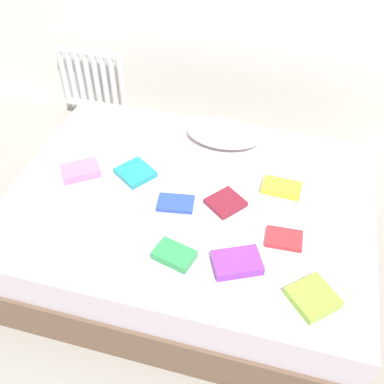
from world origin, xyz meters
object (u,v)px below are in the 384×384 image
(pillow, at_px, (224,133))
(textbook_white, at_px, (96,214))
(bed, at_px, (190,226))
(textbook_blue, at_px, (176,203))
(textbook_red, at_px, (284,239))
(textbook_lime, at_px, (313,298))
(textbook_purple, at_px, (237,263))
(textbook_yellow, at_px, (282,188))
(textbook_teal, at_px, (135,173))
(radiator, at_px, (92,79))
(textbook_maroon, at_px, (226,203))
(textbook_pink, at_px, (81,171))
(textbook_green, at_px, (174,255))

(pillow, height_order, textbook_white, pillow)
(bed, xyz_separation_m, textbook_blue, (-0.05, -0.09, 0.26))
(textbook_red, bearing_deg, textbook_lime, -64.96)
(textbook_purple, bearing_deg, textbook_yellow, 51.01)
(bed, xyz_separation_m, textbook_purple, (0.34, -0.40, 0.28))
(textbook_red, bearing_deg, textbook_white, -177.04)
(textbook_red, relative_size, textbook_blue, 0.93)
(textbook_white, bearing_deg, textbook_blue, 74.58)
(textbook_yellow, height_order, textbook_lime, textbook_lime)
(textbook_teal, relative_size, textbook_white, 0.83)
(bed, relative_size, textbook_white, 8.69)
(radiator, height_order, textbook_maroon, radiator)
(textbook_red, xyz_separation_m, textbook_lime, (0.16, -0.31, 0.01))
(textbook_maroon, distance_m, textbook_lime, 0.69)
(textbook_pink, bearing_deg, textbook_white, -88.17)
(bed, bearing_deg, textbook_pink, 179.40)
(textbook_green, bearing_deg, textbook_blue, 120.24)
(textbook_lime, bearing_deg, textbook_pink, 116.28)
(textbook_purple, distance_m, textbook_green, 0.30)
(textbook_yellow, bearing_deg, textbook_blue, -151.42)
(textbook_maroon, xyz_separation_m, textbook_pink, (-0.85, 0.02, 0.01))
(textbook_green, bearing_deg, textbook_lime, 8.81)
(textbook_lime, bearing_deg, textbook_blue, 108.24)
(bed, relative_size, pillow, 4.32)
(textbook_teal, distance_m, textbook_red, 0.92)
(textbook_teal, bearing_deg, textbook_pink, -131.33)
(bed, bearing_deg, textbook_green, -84.17)
(textbook_yellow, relative_size, textbook_lime, 1.13)
(textbook_purple, xyz_separation_m, textbook_pink, (-0.99, 0.40, 0.00))
(pillow, bearing_deg, textbook_blue, -101.30)
(textbook_white, xyz_separation_m, textbook_pink, (-0.22, 0.28, 0.01))
(radiator, distance_m, textbook_red, 2.18)
(textbook_teal, xyz_separation_m, textbook_purple, (0.68, -0.48, 0.01))
(textbook_green, bearing_deg, textbook_pink, 162.27)
(textbook_yellow, relative_size, textbook_purple, 0.94)
(radiator, distance_m, textbook_pink, 1.30)
(radiator, xyz_separation_m, pillow, (1.21, -0.66, 0.18))
(radiator, bearing_deg, pillow, -28.65)
(textbook_maroon, relative_size, textbook_purple, 0.78)
(radiator, height_order, textbook_red, radiator)
(pillow, bearing_deg, textbook_green, -91.72)
(textbook_teal, xyz_separation_m, textbook_maroon, (0.55, -0.10, -0.00))
(textbook_yellow, bearing_deg, textbook_maroon, -143.02)
(radiator, bearing_deg, textbook_white, -64.28)
(textbook_teal, bearing_deg, textbook_lime, 5.59)
(textbook_maroon, distance_m, textbook_purple, 0.41)
(textbook_blue, bearing_deg, textbook_teal, 140.97)
(textbook_teal, relative_size, textbook_purple, 0.86)
(textbook_teal, xyz_separation_m, textbook_lime, (1.04, -0.58, 0.00))
(textbook_yellow, relative_size, textbook_pink, 0.99)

